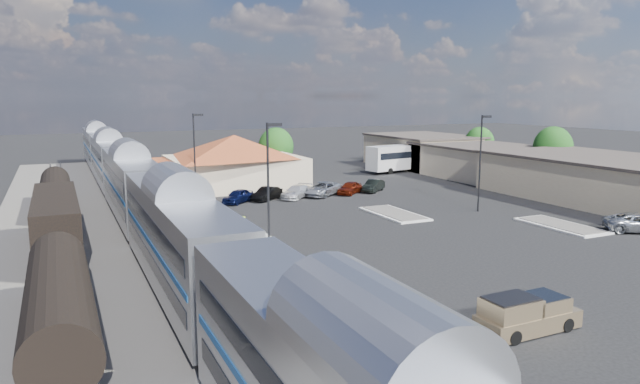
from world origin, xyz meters
name	(u,v)px	position (x,y,z in m)	size (l,w,h in m)	color
ground	(367,223)	(0.00, 0.00, 0.00)	(280.00, 280.00, 0.00)	black
railbed	(98,226)	(-21.00, 8.00, 0.06)	(16.00, 100.00, 0.12)	#4C4944
platform	(211,221)	(-12.00, 6.00, 0.09)	(5.50, 92.00, 0.18)	gray
passenger_train	(131,187)	(-18.00, 9.94, 2.87)	(3.00, 104.00, 5.55)	silver
freight_cars	(57,226)	(-24.00, 0.72, 1.93)	(2.80, 46.00, 4.00)	black
station_depot	(234,161)	(-4.56, 24.00, 3.13)	(18.35, 12.24, 6.20)	#C6B091
buildings_east	(503,163)	(28.00, 14.28, 2.27)	(14.40, 51.40, 4.80)	#C6B28C
traffic_island_south	(394,214)	(4.00, 2.00, 0.10)	(3.30, 7.50, 0.21)	silver
traffic_island_north	(561,225)	(14.00, -8.00, 0.10)	(3.30, 7.50, 0.21)	silver
lamp_plat_s	(269,178)	(-10.90, -6.00, 5.34)	(1.08, 0.25, 9.00)	black
lamp_plat_n	(195,150)	(-10.90, 16.00, 5.34)	(1.08, 0.25, 9.00)	black
lamp_lot	(481,155)	(12.10, 0.00, 5.34)	(1.08, 0.25, 9.00)	black
tree_east_b	(553,148)	(34.00, 12.00, 4.22)	(4.94, 4.94, 6.96)	#382314
tree_east_c	(479,143)	(34.00, 26.00, 3.76)	(4.41, 4.41, 6.21)	#382314
tree_depot	(276,147)	(3.00, 30.00, 4.02)	(4.71, 4.71, 6.63)	#382314
pickup_truck	(528,314)	(-4.49, -22.96, 0.82)	(5.04, 1.96, 1.73)	#927B5A
suv	(640,223)	(18.17, -12.01, 0.74)	(2.47, 5.36, 1.49)	#AFB3B7
coach_bus	(403,156)	(21.40, 27.39, 2.20)	(12.17, 4.86, 3.82)	white
person_a	(244,229)	(-11.57, -2.24, 1.12)	(0.69, 0.45, 1.89)	#A8CC3F
person_b	(202,201)	(-11.51, 11.08, 0.99)	(0.79, 0.62, 1.63)	silver
parked_car_a	(238,196)	(-7.28, 13.61, 0.70)	(1.65, 4.11, 1.40)	#0C133C
parked_car_b	(267,194)	(-4.08, 13.91, 0.69)	(1.45, 4.16, 1.37)	black
parked_car_c	(296,192)	(-0.88, 13.61, 0.68)	(1.90, 4.67, 1.36)	silver
parked_car_d	(322,189)	(2.32, 13.91, 0.75)	(2.50, 5.42, 1.51)	#9C9FA4
parked_car_e	(350,188)	(5.52, 13.61, 0.69)	(1.64, 4.08, 1.39)	maroon
parked_car_f	(373,186)	(8.72, 13.91, 0.67)	(1.43, 4.09, 1.35)	black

